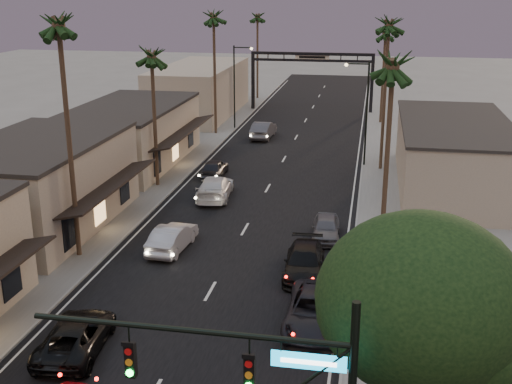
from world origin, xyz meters
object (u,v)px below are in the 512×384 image
at_px(corner_tree, 423,309).
at_px(palm_ld, 214,13).
at_px(oncoming_pickup, 76,336).
at_px(streetlight_left, 237,80).
at_px(palm_rc, 386,29).
at_px(curbside_near, 315,311).
at_px(palm_lc, 151,50).
at_px(palm_far, 257,14).
at_px(palm_lb, 58,18).
at_px(palm_ra, 393,59).
at_px(streetlight_right, 364,105).
at_px(curbside_black, 304,262).
at_px(oncoming_silver, 172,237).
at_px(arch, 312,67).
at_px(palm_rb, 389,20).

height_order(corner_tree, palm_ld, palm_ld).
bearing_deg(oncoming_pickup, palm_ld, -90.28).
xyz_separation_m(streetlight_left, palm_rc, (15.52, 6.00, 5.14)).
xyz_separation_m(palm_rc, curbside_near, (-2.96, -47.61, -9.67)).
xyz_separation_m(palm_ld, oncoming_pickup, (4.37, -42.50, -11.69)).
height_order(palm_lc, palm_rc, same).
distance_m(palm_lc, palm_far, 42.01).
distance_m(streetlight_left, curbside_near, 43.70).
relative_size(palm_lb, palm_ra, 1.15).
distance_m(streetlight_right, palm_lb, 28.89).
bearing_deg(curbside_black, corner_tree, -73.17).
bearing_deg(palm_lb, palm_ra, 6.63).
height_order(palm_rc, oncoming_silver, palm_rc).
bearing_deg(palm_lc, corner_tree, -57.66).
bearing_deg(arch, oncoming_silver, -94.43).
relative_size(streetlight_right, palm_ra, 0.68).
relative_size(palm_rb, curbside_near, 2.47).
xyz_separation_m(arch, streetlight_left, (-6.92, -12.00, -0.20)).
bearing_deg(streetlight_right, palm_lb, -124.01).
relative_size(arch, palm_rb, 1.07).
distance_m(palm_rb, oncoming_pickup, 35.97).
bearing_deg(palm_ld, oncoming_pickup, -84.13).
bearing_deg(curbside_near, palm_ld, 110.45).
distance_m(corner_tree, palm_lc, 34.09).
xyz_separation_m(corner_tree, arch, (-9.48, 62.55, -0.45)).
bearing_deg(palm_rb, curbside_black, -100.46).
bearing_deg(palm_rb, palm_lb, -128.02).
bearing_deg(palm_far, palm_lb, -90.31).
bearing_deg(streetlight_left, curbside_near, -73.20).
xyz_separation_m(palm_ra, palm_rc, (0.00, 40.00, -0.97)).
xyz_separation_m(palm_lc, curbside_black, (13.12, -14.11, -9.73)).
bearing_deg(palm_rb, palm_far, 116.43).
bearing_deg(oncoming_pickup, palm_far, -92.59).
height_order(palm_lb, palm_rc, palm_lb).
distance_m(palm_lb, palm_rc, 45.48).
xyz_separation_m(streetlight_left, curbside_black, (11.44, -36.11, -4.59)).
height_order(arch, curbside_near, arch).
xyz_separation_m(streetlight_left, palm_lc, (-1.68, -22.00, 5.14)).
relative_size(palm_ld, curbside_near, 2.47).
distance_m(arch, palm_lb, 49.39).
relative_size(palm_lb, oncoming_pickup, 2.91).
xyz_separation_m(streetlight_right, palm_far, (-15.22, 33.00, 6.11)).
distance_m(palm_far, oncoming_pickup, 66.50).
height_order(corner_tree, palm_far, palm_far).
distance_m(corner_tree, palm_far, 72.96).
distance_m(palm_ra, palm_rc, 40.01).
bearing_deg(palm_far, corner_tree, -75.86).
xyz_separation_m(palm_ra, curbside_near, (-2.96, -7.61, -10.64)).
bearing_deg(palm_ra, streetlight_left, 114.54).
height_order(palm_rc, curbside_black, palm_rc).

